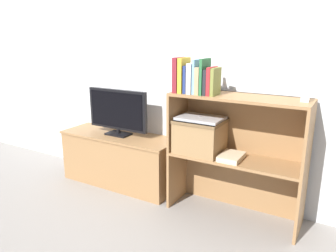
% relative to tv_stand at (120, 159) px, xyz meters
% --- Properties ---
extents(ground_plane, '(16.00, 16.00, 0.00)m').
position_rel_tv_stand_xyz_m(ground_plane, '(0.53, -0.18, -0.24)').
color(ground_plane, gray).
extents(wall_back, '(10.00, 0.05, 2.40)m').
position_rel_tv_stand_xyz_m(wall_back, '(0.53, 0.22, 0.96)').
color(wall_back, silver).
rests_on(wall_back, ground_plane).
extents(tv_stand, '(1.10, 0.38, 0.47)m').
position_rel_tv_stand_xyz_m(tv_stand, '(0.00, 0.00, 0.00)').
color(tv_stand, olive).
rests_on(tv_stand, ground_plane).
extents(tv, '(0.61, 0.14, 0.41)m').
position_rel_tv_stand_xyz_m(tv, '(0.00, -0.00, 0.46)').
color(tv, black).
rests_on(tv, tv_stand).
extents(bookshelf_lower_tier, '(0.99, 0.33, 0.47)m').
position_rel_tv_stand_xyz_m(bookshelf_lower_tier, '(1.10, 0.05, 0.06)').
color(bookshelf_lower_tier, olive).
rests_on(bookshelf_lower_tier, ground_plane).
extents(bookshelf_upper_tier, '(0.99, 0.33, 0.46)m').
position_rel_tv_stand_xyz_m(bookshelf_upper_tier, '(1.10, 0.05, 0.53)').
color(bookshelf_upper_tier, olive).
rests_on(bookshelf_upper_tier, bookshelf_lower_tier).
extents(book_maroon, '(0.04, 0.15, 0.26)m').
position_rel_tv_stand_xyz_m(book_maroon, '(0.66, -0.08, 0.82)').
color(book_maroon, maroon).
rests_on(book_maroon, bookshelf_upper_tier).
extents(book_mustard, '(0.03, 0.15, 0.25)m').
position_rel_tv_stand_xyz_m(book_mustard, '(0.70, -0.08, 0.82)').
color(book_mustard, gold).
rests_on(book_mustard, bookshelf_upper_tier).
extents(book_navy, '(0.02, 0.14, 0.20)m').
position_rel_tv_stand_xyz_m(book_navy, '(0.74, -0.08, 0.79)').
color(book_navy, navy).
rests_on(book_navy, bookshelf_upper_tier).
extents(book_ivory, '(0.04, 0.14, 0.22)m').
position_rel_tv_stand_xyz_m(book_ivory, '(0.77, -0.08, 0.80)').
color(book_ivory, silver).
rests_on(book_ivory, bookshelf_upper_tier).
extents(book_skyblue, '(0.02, 0.13, 0.25)m').
position_rel_tv_stand_xyz_m(book_skyblue, '(0.80, -0.08, 0.82)').
color(book_skyblue, '#709ECC').
rests_on(book_skyblue, bookshelf_upper_tier).
extents(book_tan, '(0.03, 0.15, 0.19)m').
position_rel_tv_stand_xyz_m(book_tan, '(0.84, -0.08, 0.79)').
color(book_tan, tan).
rests_on(book_tan, bookshelf_upper_tier).
extents(book_forest, '(0.02, 0.16, 0.25)m').
position_rel_tv_stand_xyz_m(book_forest, '(0.87, -0.08, 0.82)').
color(book_forest, '#286638').
rests_on(book_forest, bookshelf_upper_tier).
extents(book_charcoal, '(0.03, 0.14, 0.18)m').
position_rel_tv_stand_xyz_m(book_charcoal, '(0.89, -0.08, 0.78)').
color(book_charcoal, '#232328').
rests_on(book_charcoal, bookshelf_upper_tier).
extents(book_crimson, '(0.03, 0.15, 0.20)m').
position_rel_tv_stand_xyz_m(book_crimson, '(0.92, -0.08, 0.79)').
color(book_crimson, '#B22328').
rests_on(book_crimson, bookshelf_upper_tier).
extents(book_olive, '(0.02, 0.15, 0.19)m').
position_rel_tv_stand_xyz_m(book_olive, '(0.95, -0.08, 0.79)').
color(book_olive, olive).
rests_on(book_olive, bookshelf_upper_tier).
extents(baby_monitor, '(0.05, 0.04, 0.12)m').
position_rel_tv_stand_xyz_m(baby_monitor, '(1.54, -0.02, 0.74)').
color(baby_monitor, white).
rests_on(baby_monitor, bookshelf_upper_tier).
extents(storage_basket_left, '(0.35, 0.30, 0.26)m').
position_rel_tv_stand_xyz_m(storage_basket_left, '(0.82, -0.03, 0.37)').
color(storage_basket_left, '#937047').
rests_on(storage_basket_left, bookshelf_lower_tier).
extents(laptop, '(0.34, 0.24, 0.02)m').
position_rel_tv_stand_xyz_m(laptop, '(0.82, -0.03, 0.50)').
color(laptop, '#BCBCC1').
rests_on(laptop, storage_basket_left).
extents(magazine_stack, '(0.15, 0.22, 0.04)m').
position_rel_tv_stand_xyz_m(magazine_stack, '(1.09, -0.06, 0.25)').
color(magazine_stack, beige).
rests_on(magazine_stack, bookshelf_lower_tier).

